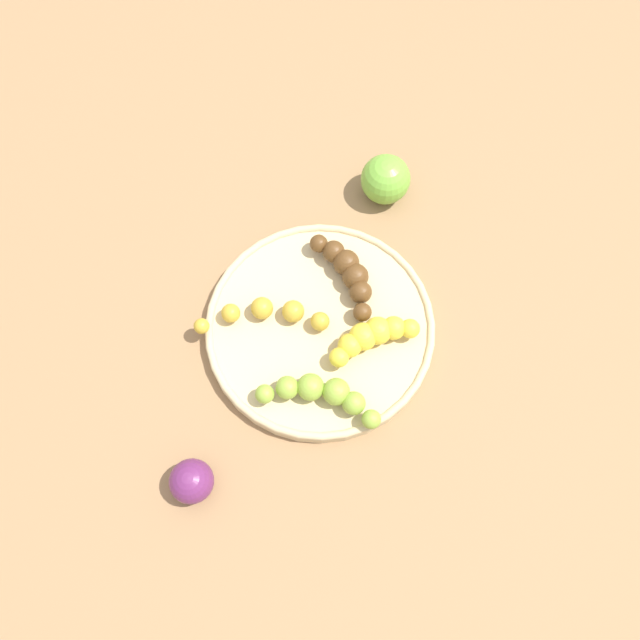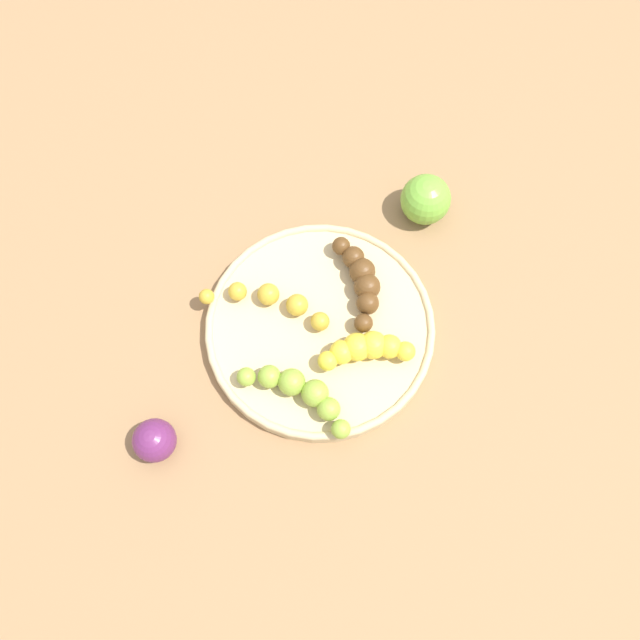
{
  "view_description": "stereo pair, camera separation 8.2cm",
  "coord_description": "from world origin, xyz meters",
  "px_view_note": "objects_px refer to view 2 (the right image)",
  "views": [
    {
      "loc": [
        -0.29,
        0.06,
        0.8
      ],
      "look_at": [
        0.0,
        0.0,
        0.04
      ],
      "focal_mm": 37.17,
      "sensor_mm": 36.0,
      "label": 1
    },
    {
      "loc": [
        -0.3,
        -0.02,
        0.8
      ],
      "look_at": [
        0.0,
        0.0,
        0.04
      ],
      "focal_mm": 37.17,
      "sensor_mm": 36.0,
      "label": 2
    }
  ],
  "objects_px": {
    "banana_spotted": "(280,306)",
    "apple_green": "(426,199)",
    "banana_overripe": "(361,280)",
    "banana_green": "(299,392)",
    "fruit_bowl": "(320,327)",
    "plum_purple": "(154,440)",
    "banana_yellow": "(365,349)"
  },
  "relations": [
    {
      "from": "banana_spotted",
      "to": "apple_green",
      "type": "distance_m",
      "value": 0.25
    },
    {
      "from": "banana_spotted",
      "to": "apple_green",
      "type": "height_order",
      "value": "apple_green"
    },
    {
      "from": "banana_spotted",
      "to": "banana_overripe",
      "type": "xyz_separation_m",
      "value": [
        0.04,
        -0.1,
        0.0
      ]
    },
    {
      "from": "banana_green",
      "to": "banana_overripe",
      "type": "height_order",
      "value": "same"
    },
    {
      "from": "banana_overripe",
      "to": "apple_green",
      "type": "bearing_deg",
      "value": 38.67
    },
    {
      "from": "banana_spotted",
      "to": "banana_overripe",
      "type": "relative_size",
      "value": 1.54
    },
    {
      "from": "banana_spotted",
      "to": "fruit_bowl",
      "type": "bearing_deg",
      "value": -90.67
    },
    {
      "from": "fruit_bowl",
      "to": "plum_purple",
      "type": "xyz_separation_m",
      "value": [
        -0.16,
        0.19,
        0.01
      ]
    },
    {
      "from": "banana_yellow",
      "to": "apple_green",
      "type": "distance_m",
      "value": 0.23
    },
    {
      "from": "fruit_bowl",
      "to": "plum_purple",
      "type": "distance_m",
      "value": 0.24
    },
    {
      "from": "fruit_bowl",
      "to": "banana_yellow",
      "type": "bearing_deg",
      "value": -120.33
    },
    {
      "from": "banana_overripe",
      "to": "plum_purple",
      "type": "distance_m",
      "value": 0.32
    },
    {
      "from": "banana_spotted",
      "to": "banana_yellow",
      "type": "height_order",
      "value": "banana_yellow"
    },
    {
      "from": "banana_overripe",
      "to": "plum_purple",
      "type": "height_order",
      "value": "banana_overripe"
    },
    {
      "from": "plum_purple",
      "to": "apple_green",
      "type": "height_order",
      "value": "apple_green"
    },
    {
      "from": "apple_green",
      "to": "banana_spotted",
      "type": "bearing_deg",
      "value": 132.42
    },
    {
      "from": "fruit_bowl",
      "to": "banana_overripe",
      "type": "distance_m",
      "value": 0.08
    },
    {
      "from": "banana_yellow",
      "to": "apple_green",
      "type": "relative_size",
      "value": 1.75
    },
    {
      "from": "fruit_bowl",
      "to": "banana_spotted",
      "type": "relative_size",
      "value": 1.52
    },
    {
      "from": "banana_spotted",
      "to": "apple_green",
      "type": "relative_size",
      "value": 2.83
    },
    {
      "from": "banana_overripe",
      "to": "apple_green",
      "type": "xyz_separation_m",
      "value": [
        0.13,
        -0.08,
        -0.0
      ]
    },
    {
      "from": "banana_overripe",
      "to": "apple_green",
      "type": "distance_m",
      "value": 0.15
    },
    {
      "from": "banana_spotted",
      "to": "banana_yellow",
      "type": "distance_m",
      "value": 0.12
    },
    {
      "from": "apple_green",
      "to": "banana_green",
      "type": "bearing_deg",
      "value": 151.66
    },
    {
      "from": "plum_purple",
      "to": "banana_spotted",
      "type": "bearing_deg",
      "value": -36.88
    },
    {
      "from": "banana_spotted",
      "to": "plum_purple",
      "type": "height_order",
      "value": "plum_purple"
    },
    {
      "from": "banana_spotted",
      "to": "banana_green",
      "type": "relative_size",
      "value": 1.37
    },
    {
      "from": "banana_green",
      "to": "banana_spotted",
      "type": "bearing_deg",
      "value": 42.17
    },
    {
      "from": "banana_overripe",
      "to": "plum_purple",
      "type": "relative_size",
      "value": 2.4
    },
    {
      "from": "banana_green",
      "to": "plum_purple",
      "type": "distance_m",
      "value": 0.18
    },
    {
      "from": "banana_green",
      "to": "banana_yellow",
      "type": "xyz_separation_m",
      "value": [
        0.06,
        -0.08,
        0.0
      ]
    },
    {
      "from": "fruit_bowl",
      "to": "banana_green",
      "type": "xyz_separation_m",
      "value": [
        -0.09,
        0.02,
        0.02
      ]
    }
  ]
}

